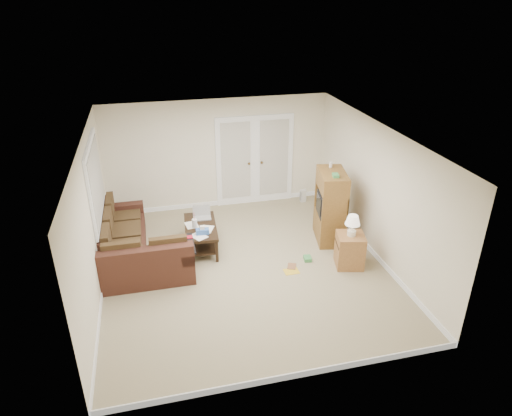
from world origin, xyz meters
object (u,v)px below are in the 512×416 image
object	(u,v)px
coffee_table	(201,235)
tv_armoire	(330,206)
side_cabinet	(350,248)
sectional_sofa	(132,248)

from	to	relation	value
coffee_table	tv_armoire	xyz separation A→B (m)	(2.56, -0.26, 0.46)
coffee_table	side_cabinet	bearing A→B (deg)	-22.70
sectional_sofa	coffee_table	size ratio (longest dim) A/B	2.02
coffee_table	tv_armoire	bearing A→B (deg)	-1.83
coffee_table	tv_armoire	distance (m)	2.61
sectional_sofa	tv_armoire	xyz separation A→B (m)	(3.86, -0.01, 0.43)
sectional_sofa	coffee_table	bearing A→B (deg)	11.07
sectional_sofa	tv_armoire	size ratio (longest dim) A/B	1.61
tv_armoire	side_cabinet	distance (m)	1.08
tv_armoire	side_cabinet	xyz separation A→B (m)	(-0.00, -1.02, -0.36)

